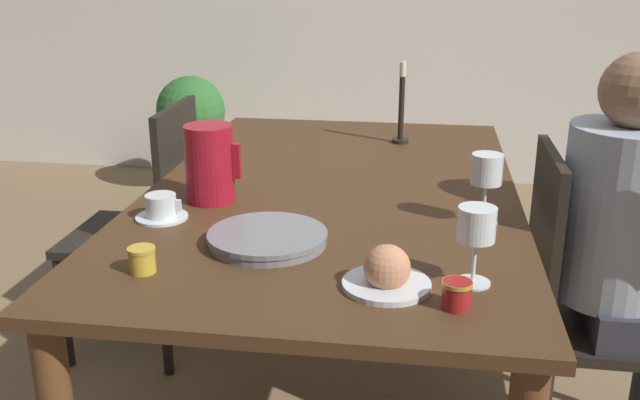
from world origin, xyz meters
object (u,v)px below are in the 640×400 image
Objects in this scene: candlestick_tall at (401,113)px; bread_plate at (387,273)px; wine_glass_water at (487,173)px; wine_glass_juice at (476,229)px; teacup_near_person at (161,208)px; serving_tray at (267,238)px; jam_jar_red at (142,258)px; person_seated at (632,240)px; chair_person_side at (584,306)px; jam_jar_amber at (457,293)px; red_pitcher at (210,163)px; chair_opposite at (148,224)px; potted_plant at (192,123)px.

bread_plate is at bearing -88.89° from candlestick_tall.
wine_glass_water is 0.47m from bread_plate.
wine_glass_juice is 0.91× the size of bread_plate.
serving_tray is at bearing -22.71° from teacup_near_person.
person_seated is at bearing 23.91° from jam_jar_red.
jam_jar_amber is (-0.38, -0.59, 0.30)m from chair_person_side.
red_pitcher is (-1.11, -0.03, 0.17)m from person_seated.
red_pitcher reaches higher than wine_glass_water.
jam_jar_amber reaches higher than serving_tray.
chair_opposite is 15.57× the size of jam_jar_red.
jam_jar_amber is 0.08× the size of potted_plant.
bread_plate is at bearing -32.95° from serving_tray.
potted_plant is (-1.85, 2.22, -0.05)m from chair_person_side.
chair_person_side reaches higher than serving_tray.
person_seated is at bearing 8.59° from teacup_near_person.
jam_jar_red is at bearing -66.09° from person_seated.
candlestick_tall is at bearing -137.63° from person_seated.
red_pitcher is at bearing 88.90° from jam_jar_red.
bread_plate is at bearing -50.75° from person_seated.
serving_tray is (-0.50, -0.22, -0.12)m from wine_glass_water.
jam_jar_red is (-0.01, -0.47, -0.08)m from red_pitcher.
candlestick_tall reaches higher than chair_opposite.
jam_jar_red is 1.28m from candlestick_tall.
chair_person_side is at bearing -109.30° from person_seated.
bread_plate is 0.63× the size of candlestick_tall.
bread_plate is 1.18m from candlestick_tall.
bread_plate is at bearing -27.93° from teacup_near_person.
wine_glass_juice is 2.81× the size of jam_jar_amber.
serving_tray is 0.39× the size of potted_plant.
serving_tray is at bearing -141.25° from chair_opposite.
red_pitcher is at bearing 127.92° from serving_tray.
wine_glass_water is 0.56m from serving_tray.
person_seated is at bearing 50.27° from jam_jar_amber.
red_pitcher is 0.29× the size of potted_plant.
wine_glass_water is 3.03× the size of jam_jar_amber.
wine_glass_water is at bearing -67.65° from chair_person_side.
chair_person_side is at bearing 54.59° from wine_glass_juice.
serving_tray is 4.75× the size of jam_jar_amber.
person_seated is 4.22× the size of serving_tray.
jam_jar_red is at bearing -112.58° from candlestick_tall.
red_pitcher is 0.73× the size of candlestick_tall.
wine_glass_water is at bearing 28.93° from jam_jar_red.
teacup_near_person reaches higher than jam_jar_red.
wine_glass_juice is 0.15m from jam_jar_amber.
chair_opposite is 1.28× the size of potted_plant.
red_pitcher is 1.18× the size of wine_glass_water.
person_seated is 1.23m from jam_jar_red.
bread_plate is 0.51m from jam_jar_red.
jam_jar_red is at bearing -91.10° from red_pitcher.
chair_person_side is 0.93m from candlestick_tall.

